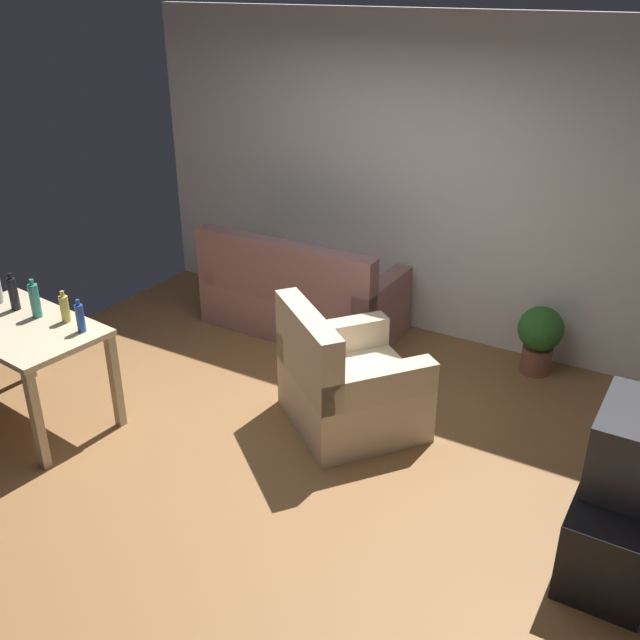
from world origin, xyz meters
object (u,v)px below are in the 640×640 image
object	(u,v)px
desk	(23,338)
potted_plant	(540,335)
couch	(300,298)
tv_stand	(620,515)
bottle_tall	(35,300)
bottle_dark	(13,293)
bottle_blue	(80,318)
bottle_squat	(65,308)
tv	(637,447)
armchair	(346,384)

from	to	relation	value
desk	potted_plant	distance (m)	3.90
couch	tv_stand	bearing A→B (deg)	154.03
bottle_tall	desk	bearing A→B (deg)	-93.67
bottle_dark	bottle_blue	world-z (taller)	bottle_dark
bottle_dark	bottle_squat	xyz separation A→B (m)	(0.47, 0.05, -0.02)
bottle_tall	bottle_blue	size ratio (longest dim) A/B	1.20
couch	desk	world-z (taller)	couch
tv	bottle_tall	xyz separation A→B (m)	(-3.88, -0.61, 0.19)
tv	armchair	xyz separation A→B (m)	(-1.92, 0.33, -0.38)
bottle_squat	couch	bearing A→B (deg)	72.41
couch	tv_stand	size ratio (longest dim) A/B	1.58
tv	bottle_squat	bearing A→B (deg)	98.71
couch	desk	size ratio (longest dim) A/B	1.36
armchair	tv_stand	bearing A→B (deg)	-151.91
couch	bottle_squat	bearing A→B (deg)	72.41
tv_stand	armchair	world-z (taller)	armchair
desk	potted_plant	world-z (taller)	desk
armchair	bottle_dark	size ratio (longest dim) A/B	4.44
tv_stand	bottle_blue	bearing A→B (deg)	100.13
tv_stand	potted_plant	distance (m)	2.01
bottle_dark	bottle_tall	xyz separation A→B (m)	(0.23, -0.01, 0.00)
couch	bottle_tall	size ratio (longest dim) A/B	6.14
couch	bottle_tall	xyz separation A→B (m)	(-0.88, -2.07, 0.58)
tv_stand	bottle_blue	size ratio (longest dim) A/B	4.69
couch	bottle_dark	bearing A→B (deg)	61.75
couch	bottle_dark	distance (m)	2.41
couch	tv_stand	world-z (taller)	couch
tv	potted_plant	bearing A→B (deg)	27.92
bottle_tall	tv_stand	bearing A→B (deg)	8.92
couch	potted_plant	distance (m)	2.09
couch	bottle_dark	world-z (taller)	bottle_dark
desk	tv_stand	bearing A→B (deg)	17.48
desk	bottle_tall	world-z (taller)	bottle_tall
desk	bottle_dark	distance (m)	0.36
couch	armchair	size ratio (longest dim) A/B	1.41
potted_plant	bottle_dark	distance (m)	4.00
tv	desk	size ratio (longest dim) A/B	0.47
tv	desk	distance (m)	3.96
armchair	bottle_tall	world-z (taller)	bottle_tall
tv_stand	armchair	distance (m)	1.94
armchair	bottle_dark	distance (m)	2.45
desk	bottle_squat	bearing A→B (deg)	45.31
bottle_squat	armchair	bearing A→B (deg)	27.28
bottle_tall	bottle_blue	xyz separation A→B (m)	(0.45, -0.00, -0.02)
bottle_dark	bottle_blue	distance (m)	0.68
tv_stand	tv	xyz separation A→B (m)	(0.00, 0.00, 0.46)
tv_stand	desk	xyz separation A→B (m)	(-3.89, -0.76, 0.41)
bottle_squat	bottle_tall	bearing A→B (deg)	-167.92
couch	tv	xyz separation A→B (m)	(3.00, -1.46, 0.39)
couch	bottle_blue	size ratio (longest dim) A/B	7.40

